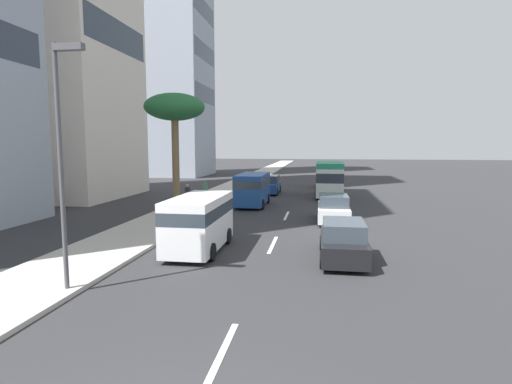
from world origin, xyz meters
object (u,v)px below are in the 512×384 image
car_sixth (270,185)px  pedestrian_mid_block (188,195)px  car_fourth (326,180)px  palm_tree (175,110)px  minibus_lead (329,178)px  van_seventh (253,187)px  street_lamp (63,142)px  car_fifth (343,241)px  car_second (333,209)px  pedestrian_near_lamp (205,189)px  van_third (199,220)px

car_sixth → pedestrian_mid_block: bearing=-23.2°
car_fourth → palm_tree: (-19.52, 9.90, 5.98)m
minibus_lead → van_seventh: 8.53m
palm_tree → car_fourth: bearing=-26.9°
car_sixth → palm_tree: bearing=-19.6°
minibus_lead → street_lamp: size_ratio=0.87×
minibus_lead → car_sixth: 5.81m
van_seventh → pedestrian_mid_block: size_ratio=3.18×
car_fourth → pedestrian_mid_block: pedestrian_mid_block is taller
car_sixth → street_lamp: 27.47m
street_lamp → car_fifth: bearing=-59.2°
car_second → pedestrian_near_lamp: size_ratio=2.90×
minibus_lead → van_third: minibus_lead is taller
car_sixth → palm_tree: size_ratio=0.60×
van_third → street_lamp: (-5.54, 2.46, 3.28)m
pedestrian_mid_block → street_lamp: size_ratio=0.23×
minibus_lead → pedestrian_mid_block: minibus_lead is taller
car_fifth → van_third: bearing=85.4°
palm_tree → van_third: bearing=-154.7°
car_second → pedestrian_mid_block: size_ratio=2.71×
car_fourth → palm_tree: palm_tree is taller
minibus_lead → pedestrian_mid_block: size_ratio=3.84×
car_fourth → street_lamp: (-33.76, 8.25, 3.84)m
street_lamp → car_second: bearing=-32.2°
van_third → van_seventh: bearing=179.4°
van_third → car_fifth: 6.07m
palm_tree → street_lamp: size_ratio=1.05×
van_seventh → palm_tree: (-4.74, 4.27, 5.39)m
pedestrian_near_lamp → street_lamp: bearing=-85.3°
car_fifth → van_seventh: bearing=22.9°
van_third → street_lamp: street_lamp is taller
pedestrian_mid_block → minibus_lead: bearing=-113.4°
car_second → van_third: (-7.78, 5.91, 0.58)m
pedestrian_mid_block → palm_tree: bearing=114.7°
palm_tree → street_lamp: palm_tree is taller
car_fourth → pedestrian_near_lamp: pedestrian_near_lamp is taller
van_third → pedestrian_mid_block: (10.90, 4.10, -0.29)m
van_third → van_seventh: (13.43, -0.15, 0.03)m
car_fifth → palm_tree: palm_tree is taller
car_second → car_fourth: car_fourth is taller
car_sixth → car_fifth: bearing=14.2°
minibus_lead → car_fourth: size_ratio=1.44×
pedestrian_mid_block → car_second: bearing=-172.1°
palm_tree → pedestrian_near_lamp: bearing=-1.1°
car_fifth → pedestrian_mid_block: size_ratio=2.62×
minibus_lead → car_sixth: (1.79, 5.46, -0.87)m
minibus_lead → car_second: size_ratio=1.42×
car_fourth → pedestrian_mid_block: size_ratio=2.66×
car_fifth → pedestrian_near_lamp: pedestrian_near_lamp is taller
car_fourth → car_fifth: bearing=-179.5°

